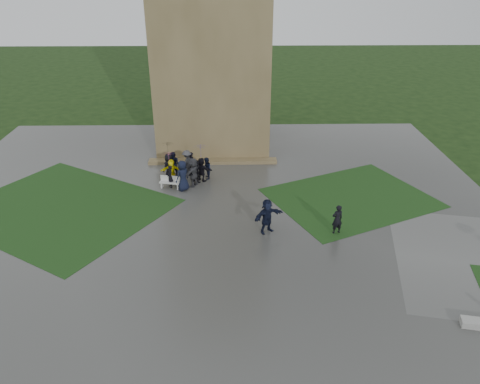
{
  "coord_description": "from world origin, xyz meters",
  "views": [
    {
      "loc": [
        1.35,
        -19.87,
        12.96
      ],
      "look_at": [
        1.79,
        3.57,
        1.2
      ],
      "focal_mm": 35.0,
      "sensor_mm": 36.0,
      "label": 1
    }
  ],
  "objects_px": {
    "bench": "(170,182)",
    "pedestrian_near": "(337,219)",
    "tower": "(212,21)",
    "pedestrian_mid": "(267,216)"
  },
  "relations": [
    {
      "from": "bench",
      "to": "pedestrian_near",
      "type": "bearing_deg",
      "value": -20.13
    },
    {
      "from": "bench",
      "to": "tower",
      "type": "bearing_deg",
      "value": 84.07
    },
    {
      "from": "pedestrian_mid",
      "to": "tower",
      "type": "bearing_deg",
      "value": 70.51
    },
    {
      "from": "tower",
      "to": "bench",
      "type": "relative_size",
      "value": 13.16
    },
    {
      "from": "pedestrian_near",
      "to": "pedestrian_mid",
      "type": "bearing_deg",
      "value": -19.9
    },
    {
      "from": "bench",
      "to": "pedestrian_near",
      "type": "height_order",
      "value": "pedestrian_near"
    },
    {
      "from": "tower",
      "to": "pedestrian_near",
      "type": "bearing_deg",
      "value": -64.11
    },
    {
      "from": "pedestrian_mid",
      "to": "pedestrian_near",
      "type": "distance_m",
      "value": 3.64
    },
    {
      "from": "tower",
      "to": "bench",
      "type": "distance_m",
      "value": 12.26
    },
    {
      "from": "pedestrian_near",
      "to": "bench",
      "type": "bearing_deg",
      "value": -47.75
    }
  ]
}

